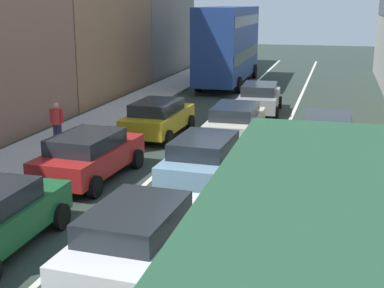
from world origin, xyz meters
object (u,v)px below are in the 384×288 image
Objects in this scene: sedan_left_lane_fourth at (158,117)px; pedestrian_near_kerb at (57,121)px; sedan_left_lane_third at (89,155)px; wagon_right_lane_far at (327,134)px; bus_mid_queue_primary at (228,42)px; coupe_centre_lane_fourth at (236,122)px; hatchback_centre_lane_third at (205,158)px; removalist_box_truck at (323,275)px; sedan_right_lane_behind_truck at (311,187)px; sedan_centre_lane_second at (139,237)px; sedan_centre_lane_fifth at (259,98)px.

pedestrian_near_kerb reaches higher than sedan_left_lane_fourth.
sedan_left_lane_third and wagon_right_lane_far have the same top height.
wagon_right_lane_far is at bearing -157.59° from bus_mid_queue_primary.
coupe_centre_lane_fourth and wagon_right_lane_far have the same top height.
pedestrian_near_kerb is (-6.50, -2.32, 0.15)m from coupe_centre_lane_fourth.
coupe_centre_lane_fourth is at bearing -76.38° from pedestrian_near_kerb.
coupe_centre_lane_fourth is at bearing 3.08° from hatchback_centre_lane_third.
removalist_box_truck is 15.64m from sedan_left_lane_fourth.
wagon_right_lane_far is (6.73, -1.10, 0.00)m from sedan_left_lane_fourth.
wagon_right_lane_far is at bearing -88.90° from pedestrian_near_kerb.
wagon_right_lane_far is at bearing -52.92° from sedan_left_lane_third.
bus_mid_queue_primary is at bearing 20.76° from sedan_right_lane_behind_truck.
sedan_left_lane_third is at bearing 83.15° from sedan_right_lane_behind_truck.
hatchback_centre_lane_third is 1.01× the size of coupe_centre_lane_fourth.
sedan_centre_lane_fifth is (-0.02, 16.86, 0.00)m from sedan_centre_lane_second.
sedan_centre_lane_fifth is (0.10, 5.81, 0.00)m from coupe_centre_lane_fourth.
sedan_left_lane_fourth and sedan_right_lane_behind_truck have the same top height.
sedan_right_lane_behind_truck is at bearing -136.11° from sedan_left_lane_fourth.
pedestrian_near_kerb is (-6.62, 8.72, 0.15)m from sedan_centre_lane_second.
sedan_left_lane_fourth and sedan_centre_lane_fifth have the same top height.
sedan_right_lane_behind_truck and wagon_right_lane_far have the same top height.
sedan_centre_lane_second is 16.86m from sedan_centre_lane_fifth.
sedan_centre_lane_fifth is (0.03, 11.07, 0.00)m from hatchback_centre_lane_third.
sedan_left_lane_third is at bearing 178.93° from sedan_left_lane_fourth.
sedan_right_lane_behind_truck is (6.50, -7.13, 0.00)m from sedan_left_lane_fourth.
removalist_box_truck is 1.79× the size of coupe_centre_lane_fourth.
bus_mid_queue_primary is (-3.32, 14.79, 2.03)m from coupe_centre_lane_fourth.
hatchback_centre_lane_third is 0.99× the size of sedan_centre_lane_fifth.
bus_mid_queue_primary reaches higher than sedan_left_lane_third.
sedan_left_lane_third is at bearing 101.02° from hatchback_centre_lane_third.
removalist_box_truck reaches higher than coupe_centre_lane_fourth.
sedan_right_lane_behind_truck is at bearing -155.67° from coupe_centre_lane_fourth.
sedan_left_lane_fourth is (-6.95, 13.96, -1.18)m from removalist_box_truck.
removalist_box_truck is 1.76× the size of sedan_centre_lane_fifth.
sedan_left_lane_fourth is 0.98× the size of sedan_right_lane_behind_truck.
sedan_left_lane_third is 2.64× the size of pedestrian_near_kerb.
hatchback_centre_lane_third is at bearing -120.10° from pedestrian_near_kerb.
hatchback_centre_lane_third is at bearing -78.29° from sedan_left_lane_third.
removalist_box_truck reaches higher than sedan_left_lane_third.
sedan_centre_lane_fifth is at bearing 26.03° from wagon_right_lane_far.
removalist_box_truck reaches higher than pedestrian_near_kerb.
sedan_left_lane_third is 5.84m from sedan_left_lane_fourth.
removalist_box_truck is at bearing -179.36° from wagon_right_lane_far.
bus_mid_queue_primary is (-7.05, 28.71, 0.86)m from removalist_box_truck.
removalist_box_truck is at bearing -172.23° from sedan_right_lane_behind_truck.
sedan_right_lane_behind_truck is (3.21, -1.84, 0.00)m from hatchback_centre_lane_third.
sedan_left_lane_third is at bearing -145.11° from pedestrian_near_kerb.
removalist_box_truck is 1.76× the size of sedan_left_lane_third.
pedestrian_near_kerb is (-10.24, 11.60, -1.03)m from removalist_box_truck.
hatchback_centre_lane_third is 5.26m from coupe_centre_lane_fourth.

